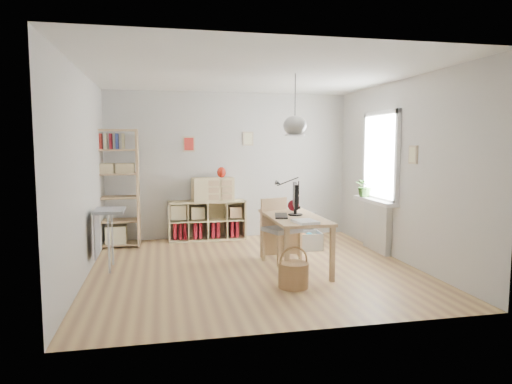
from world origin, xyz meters
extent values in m
plane|color=tan|center=(0.00, 0.00, 0.00)|extent=(4.50, 4.50, 0.00)
plane|color=silver|center=(0.00, 2.25, 1.35)|extent=(4.50, 0.00, 4.50)
plane|color=silver|center=(0.00, -2.25, 1.35)|extent=(4.50, 0.00, 4.50)
plane|color=silver|center=(-2.25, 0.00, 1.35)|extent=(0.00, 4.50, 4.50)
plane|color=silver|center=(2.25, 0.00, 1.35)|extent=(0.00, 4.50, 4.50)
plane|color=white|center=(0.00, 0.00, 2.70)|extent=(4.50, 4.50, 0.00)
cylinder|color=black|center=(0.55, -0.15, 2.36)|extent=(0.01, 0.01, 0.68)
ellipsoid|color=silver|center=(0.55, -0.15, 2.00)|extent=(0.32, 0.32, 0.27)
cube|color=white|center=(2.23, 0.60, 1.55)|extent=(0.03, 1.00, 1.30)
cube|color=white|center=(2.21, 0.06, 1.55)|extent=(0.06, 0.08, 1.46)
cube|color=white|center=(2.21, 1.14, 1.55)|extent=(0.06, 0.08, 1.46)
cube|color=white|center=(2.21, 0.60, 2.24)|extent=(0.06, 1.16, 0.08)
cube|color=white|center=(2.21, 0.60, 0.86)|extent=(0.06, 1.16, 0.08)
cube|color=silver|center=(2.19, 0.60, 0.40)|extent=(0.10, 0.80, 0.80)
cube|color=white|center=(2.14, 0.60, 0.83)|extent=(0.22, 1.20, 0.06)
cube|color=tan|center=(0.55, -0.15, 0.73)|extent=(0.70, 1.50, 0.04)
cube|color=tan|center=(0.25, -0.85, 0.35)|extent=(0.06, 0.06, 0.71)
cube|color=tan|center=(0.25, 0.55, 0.35)|extent=(0.06, 0.06, 0.71)
cube|color=tan|center=(0.85, -0.85, 0.35)|extent=(0.06, 0.06, 0.71)
cube|color=tan|center=(0.85, 0.55, 0.35)|extent=(0.06, 0.06, 0.71)
cube|color=#CBB886|center=(-0.45, 2.04, 0.01)|extent=(1.40, 0.38, 0.03)
cube|color=#CBB886|center=(-0.45, 2.04, 0.70)|extent=(1.40, 0.38, 0.03)
cube|color=#CBB886|center=(-1.14, 2.04, 0.36)|extent=(0.03, 0.38, 0.72)
cube|color=#CBB886|center=(0.23, 2.04, 0.36)|extent=(0.03, 0.38, 0.72)
cube|color=#CBB886|center=(-0.45, 2.22, 0.36)|extent=(1.40, 0.02, 0.72)
cube|color=maroon|center=(-1.03, 2.06, 0.19)|extent=(0.06, 0.26, 0.30)
cube|color=maroon|center=(-0.94, 2.06, 0.19)|extent=(0.05, 0.26, 0.30)
cube|color=maroon|center=(-0.86, 2.06, 0.19)|extent=(0.05, 0.26, 0.30)
cube|color=maroon|center=(-0.67, 2.06, 0.19)|extent=(0.05, 0.26, 0.30)
cube|color=maroon|center=(-0.58, 2.06, 0.19)|extent=(0.05, 0.26, 0.30)
cube|color=maroon|center=(-0.35, 2.06, 0.19)|extent=(0.06, 0.26, 0.30)
cube|color=maroon|center=(-0.26, 2.06, 0.19)|extent=(0.06, 0.26, 0.30)
cube|color=maroon|center=(0.00, 2.06, 0.19)|extent=(0.06, 0.26, 0.30)
cube|color=maroon|center=(0.09, 2.06, 0.19)|extent=(0.05, 0.26, 0.30)
cube|color=tan|center=(-2.41, 1.80, 1.00)|extent=(0.04, 0.38, 2.00)
cube|color=tan|center=(-1.65, 1.80, 1.00)|extent=(0.04, 0.38, 2.00)
cube|color=tan|center=(-2.03, 1.80, 0.05)|extent=(0.76, 0.38, 0.03)
cube|color=tan|center=(-2.03, 1.80, 0.45)|extent=(0.76, 0.38, 0.03)
cube|color=tan|center=(-2.03, 1.80, 0.85)|extent=(0.76, 0.38, 0.03)
cube|color=tan|center=(-2.03, 1.80, 1.25)|extent=(0.76, 0.38, 0.03)
cube|color=tan|center=(-2.03, 1.80, 1.65)|extent=(0.76, 0.38, 0.03)
cube|color=tan|center=(-2.03, 1.80, 1.98)|extent=(0.76, 0.38, 0.03)
cube|color=#293D98|center=(-2.31, 1.80, 1.79)|extent=(0.04, 0.18, 0.26)
cube|color=maroon|center=(-2.23, 1.80, 1.79)|extent=(0.04, 0.18, 0.26)
cube|color=beige|center=(-2.15, 1.80, 1.79)|extent=(0.04, 0.18, 0.26)
cube|color=maroon|center=(-2.07, 1.80, 1.79)|extent=(0.04, 0.18, 0.26)
cube|color=#293D98|center=(-1.97, 1.80, 1.79)|extent=(0.04, 0.18, 0.26)
cube|color=beige|center=(-1.87, 1.80, 1.79)|extent=(0.04, 0.18, 0.26)
cube|color=#9C9B9E|center=(-1.97, 0.35, 0.83)|extent=(0.40, 0.55, 0.04)
cylinder|color=silver|center=(-1.97, 0.13, 0.41)|extent=(0.03, 0.03, 0.82)
cylinder|color=silver|center=(-1.97, 0.57, 0.41)|extent=(0.03, 0.03, 0.82)
cube|color=#9C9B9E|center=(-2.15, 0.35, 0.50)|extent=(0.02, 0.50, 0.62)
cube|color=#9C9B9E|center=(0.48, 0.24, 0.49)|extent=(0.59, 0.59, 0.07)
cube|color=tan|center=(0.37, -0.01, 0.23)|extent=(0.05, 0.05, 0.46)
cube|color=tan|center=(0.23, 0.36, 0.23)|extent=(0.05, 0.05, 0.46)
cube|color=tan|center=(0.73, 0.13, 0.23)|extent=(0.05, 0.05, 0.46)
cube|color=tan|center=(0.59, 0.50, 0.23)|extent=(0.05, 0.05, 0.46)
cube|color=tan|center=(0.41, 0.44, 0.73)|extent=(0.44, 0.20, 0.41)
cylinder|color=olive|center=(0.30, -0.97, 0.15)|extent=(0.37, 0.37, 0.31)
torus|color=olive|center=(0.30, -0.97, 0.33)|extent=(0.38, 0.08, 0.38)
cube|color=silver|center=(1.06, 0.96, 0.01)|extent=(0.57, 0.41, 0.02)
cube|color=silver|center=(0.79, 0.97, 0.14)|extent=(0.04, 0.38, 0.29)
cube|color=silver|center=(1.33, 0.95, 0.14)|extent=(0.04, 0.38, 0.29)
cube|color=silver|center=(1.05, 0.78, 0.14)|extent=(0.55, 0.05, 0.29)
cube|color=silver|center=(1.07, 1.14, 0.14)|extent=(0.55, 0.05, 0.29)
cube|color=silver|center=(1.08, 1.30, 0.41)|extent=(0.56, 0.21, 0.36)
sphere|color=gold|center=(0.92, 0.91, 0.21)|extent=(0.12, 0.12, 0.12)
sphere|color=#1A83B9|center=(1.16, 1.00, 0.21)|extent=(0.12, 0.12, 0.12)
sphere|color=#C05E18|center=(1.04, 0.94, 0.21)|extent=(0.12, 0.12, 0.12)
sphere|color=green|center=(1.21, 0.87, 0.21)|extent=(0.12, 0.12, 0.12)
cylinder|color=black|center=(0.59, -0.08, 0.76)|extent=(0.21, 0.21, 0.02)
cylinder|color=black|center=(0.59, -0.08, 0.82)|extent=(0.05, 0.05, 0.09)
cube|color=black|center=(0.59, -0.08, 1.03)|extent=(0.16, 0.51, 0.34)
cube|color=black|center=(0.36, -0.17, 0.76)|extent=(0.27, 0.48, 0.02)
cylinder|color=black|center=(0.82, 0.52, 0.77)|extent=(0.06, 0.06, 0.04)
cylinder|color=black|center=(0.82, 0.52, 0.98)|extent=(0.02, 0.02, 0.41)
cone|color=black|center=(0.47, 0.43, 1.16)|extent=(0.10, 0.07, 0.10)
sphere|color=#47090D|center=(0.67, 0.32, 0.83)|extent=(0.16, 0.16, 0.16)
cube|color=white|center=(0.53, -0.72, 0.77)|extent=(0.31, 0.36, 0.03)
cube|color=#CBB886|center=(-0.34, 2.04, 0.93)|extent=(0.76, 0.40, 0.42)
ellipsoid|color=maroon|center=(-0.18, 2.04, 1.24)|extent=(0.16, 0.16, 0.19)
imported|color=#2F5720|center=(2.12, 0.95, 1.05)|extent=(0.40, 0.37, 0.37)
camera|label=1|loc=(-1.26, -6.20, 1.75)|focal=32.00mm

